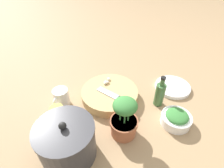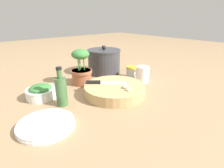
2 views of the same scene
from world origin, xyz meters
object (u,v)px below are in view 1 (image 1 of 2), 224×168
Objects in this scene: chef_knife at (116,97)px; potted_herb at (124,120)px; spice_jar at (58,113)px; coffee_mug at (61,97)px; plate_stack at (173,87)px; cutting_board at (110,94)px; herb_bowl at (176,118)px; stock_pot at (67,141)px; oil_bottle at (160,94)px; garlic_cloves at (107,81)px.

potted_herb is (-0.02, 0.18, 0.03)m from chef_knife.
chef_knife is 0.30m from spice_jar.
coffee_mug is 0.54× the size of plate_stack.
herb_bowl is at bearing 145.66° from cutting_board.
stock_pot is (0.48, 0.11, 0.05)m from herb_bowl.
spice_jar is at bearing -68.77° from stock_pot.
plate_stack is 1.16× the size of oil_bottle.
potted_herb reaches higher than oil_bottle.
cutting_board is 1.50× the size of plate_stack.
spice_jar is 0.36× the size of plate_stack.
potted_herb is at bearing 144.79° from coffee_mug.
stock_pot is (0.18, 0.39, 0.02)m from garlic_cloves.
plate_stack is at bearing -32.30° from chef_knife.
coffee_mug is at bearing 6.09° from cutting_board.
garlic_cloves is 0.30m from oil_bottle.
garlic_cloves is 0.28× the size of stock_pot.
stock_pot is at bearing 29.29° from oil_bottle.
herb_bowl is (-0.31, 0.27, -0.02)m from garlic_cloves.
chef_knife is at bearing -84.66° from potted_herb.
spice_jar is at bearing 86.80° from coffee_mug.
garlic_cloves is 0.39m from plate_stack.
coffee_mug is at bearing 22.12° from garlic_cloves.
plate_stack is at bearing -172.82° from cutting_board.
herb_bowl reaches higher than chef_knife.
plate_stack is at bearing -107.30° from herb_bowl.
plate_stack is at bearing -136.32° from oil_bottle.
cutting_board is at bearing 67.75° from chef_knife.
plate_stack is (-0.38, 0.02, -0.05)m from garlic_cloves.
herb_bowl is (-0.27, 0.15, -0.02)m from chef_knife.
chef_knife is 0.19m from potted_herb.
garlic_cloves reaches higher than plate_stack.
spice_jar is at bearing 145.51° from chef_knife.
potted_herb is (0.25, 0.03, 0.05)m from herb_bowl.
chef_knife is 0.77× the size of stock_pot.
oil_bottle is 0.50m from stock_pot.
cutting_board is 0.38m from plate_stack.
cutting_board reaches higher than plate_stack.
cutting_board is 0.36m from herb_bowl.
chef_knife is 0.34m from stock_pot.
cutting_board is at bearing -79.38° from potted_herb.
spice_jar is 0.36× the size of potted_herb.
cutting_board is 0.25m from potted_herb.
oil_bottle is at bearing -52.48° from chef_knife.
oil_bottle reaches higher than chef_knife.
oil_bottle is 0.27m from potted_herb.
chef_knife is at bearing 116.46° from cutting_board.
chef_knife is 0.36m from plate_stack.
stock_pot reaches higher than cutting_board.
oil_bottle is at bearing -150.71° from stock_pot.
spice_jar is 0.32× the size of stock_pot.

